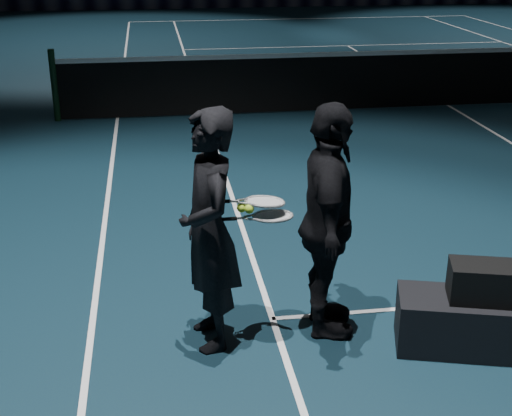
{
  "coord_description": "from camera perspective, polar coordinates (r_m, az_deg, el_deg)",
  "views": [
    {
      "loc": [
        -4.95,
        -11.14,
        2.86
      ],
      "look_at": [
        -4.27,
        -6.61,
        1.02
      ],
      "focal_mm": 50.0,
      "sensor_mm": 36.0,
      "label": 1
    }
  ],
  "objects": [
    {
      "name": "net_post_left",
      "position": [
        11.47,
        -15.83,
        9.4
      ],
      "size": [
        0.1,
        0.1,
        1.1
      ],
      "primitive_type": "cylinder",
      "color": "black",
      "rests_on": "floor"
    },
    {
      "name": "racket_upper",
      "position": [
        4.97,
        0.71,
        0.51
      ],
      "size": [
        0.7,
        0.28,
        0.1
      ],
      "primitive_type": null,
      "rotation": [
        0.0,
        0.1,
        0.1
      ],
      "color": "black",
      "rests_on": "player_b"
    },
    {
      "name": "racket_bag",
      "position": [
        5.25,
        18.81,
        -5.69
      ],
      "size": [
        0.72,
        0.46,
        0.27
      ],
      "primitive_type": "cube",
      "rotation": [
        0.0,
        0.0,
        -0.28
      ],
      "color": "black",
      "rests_on": "player_bench"
    },
    {
      "name": "bag_signature",
      "position": [
        5.14,
        19.52,
        -6.41
      ],
      "size": [
        0.3,
        0.09,
        0.09
      ],
      "primitive_type": "cube",
      "rotation": [
        0.0,
        0.0,
        -0.28
      ],
      "color": "white",
      "rests_on": "racket_bag"
    },
    {
      "name": "court_lines",
      "position": [
        12.52,
        15.17,
        7.89
      ],
      "size": [
        10.98,
        23.78,
        0.01
      ],
      "primitive_type": null,
      "color": "white",
      "rests_on": "floor"
    },
    {
      "name": "player_a",
      "position": [
        4.95,
        -3.77,
        -1.86
      ],
      "size": [
        0.5,
        0.69,
        1.75
      ],
      "primitive_type": "imported",
      "rotation": [
        0.0,
        0.0,
        -1.44
      ],
      "color": "black",
      "rests_on": "floor"
    },
    {
      "name": "tennis_balls",
      "position": [
        4.92,
        -0.87,
        0.18
      ],
      "size": [
        0.12,
        0.1,
        0.12
      ],
      "primitive_type": null,
      "color": "#9ED42C",
      "rests_on": "racket_upper"
    },
    {
      "name": "floor",
      "position": [
        12.52,
        15.17,
        7.88
      ],
      "size": [
        36.0,
        36.0,
        0.0
      ],
      "primitive_type": "plane",
      "color": "#0E2332",
      "rests_on": "ground"
    },
    {
      "name": "net_tape",
      "position": [
        12.34,
        15.59,
        12.0
      ],
      "size": [
        12.8,
        0.03,
        0.07
      ],
      "primitive_type": "cube",
      "color": "white",
      "rests_on": "net_mesh"
    },
    {
      "name": "racket_lower",
      "position": [
        4.98,
        1.36,
        -0.64
      ],
      "size": [
        0.69,
        0.24,
        0.03
      ],
      "primitive_type": null,
      "rotation": [
        0.0,
        0.0,
        0.03
      ],
      "color": "black",
      "rests_on": "player_a"
    },
    {
      "name": "player_b",
      "position": [
        5.1,
        5.76,
        -1.18
      ],
      "size": [
        0.6,
        1.08,
        1.75
      ],
      "primitive_type": "imported",
      "rotation": [
        0.0,
        0.0,
        1.4
      ],
      "color": "black",
      "rests_on": "floor"
    },
    {
      "name": "net_mesh",
      "position": [
        12.42,
        15.37,
        9.89
      ],
      "size": [
        12.8,
        0.02,
        0.86
      ],
      "primitive_type": "cube",
      "color": "black",
      "rests_on": "floor"
    },
    {
      "name": "player_bench",
      "position": [
        5.41,
        18.38,
        -8.84
      ],
      "size": [
        1.41,
        0.8,
        0.4
      ],
      "primitive_type": "cube",
      "rotation": [
        0.0,
        0.0,
        -0.28
      ],
      "color": "black",
      "rests_on": "floor"
    }
  ]
}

